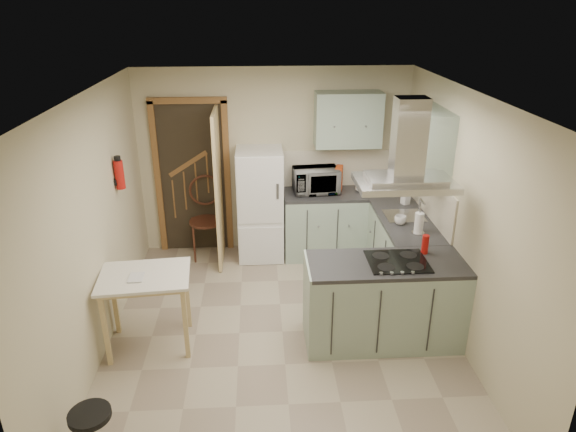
{
  "coord_description": "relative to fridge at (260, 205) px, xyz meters",
  "views": [
    {
      "loc": [
        -0.22,
        -4.56,
        3.28
      ],
      "look_at": [
        0.09,
        0.45,
        1.15
      ],
      "focal_mm": 32.0,
      "sensor_mm": 36.0,
      "label": 1
    }
  ],
  "objects": [
    {
      "name": "peninsula",
      "position": [
        1.22,
        -1.98,
        -0.3
      ],
      "size": [
        1.55,
        0.65,
        0.9
      ],
      "primitive_type": "cube",
      "color": "#9EB2A0",
      "rests_on": "floor"
    },
    {
      "name": "counter_back",
      "position": [
        0.86,
        0.0,
        -0.3
      ],
      "size": [
        1.08,
        0.6,
        0.9
      ],
      "primitive_type": "cube",
      "color": "#9EB2A0",
      "rests_on": "floor"
    },
    {
      "name": "cup",
      "position": [
        1.59,
        -1.08,
        0.2
      ],
      "size": [
        0.16,
        0.16,
        0.1
      ],
      "primitive_type": "imported",
      "rotation": [
        0.0,
        0.0,
        0.28
      ],
      "color": "silver",
      "rests_on": "counter_right"
    },
    {
      "name": "red_bottle",
      "position": [
        1.65,
        -1.81,
        0.25
      ],
      "size": [
        0.07,
        0.07,
        0.2
      ],
      "primitive_type": "cylinder",
      "rotation": [
        0.0,
        0.0,
        -0.06
      ],
      "color": "red",
      "rests_on": "peninsula"
    },
    {
      "name": "left_wall",
      "position": [
        -1.6,
        -1.8,
        0.5
      ],
      "size": [
        0.0,
        4.2,
        4.2
      ],
      "primitive_type": "plane",
      "rotation": [
        1.57,
        0.0,
        1.57
      ],
      "color": "#C2B996",
      "rests_on": "floor"
    },
    {
      "name": "kettle",
      "position": [
        1.34,
        0.05,
        0.24
      ],
      "size": [
        0.14,
        0.14,
        0.19
      ],
      "primitive_type": "cylinder",
      "rotation": [
        0.0,
        0.0,
        -0.06
      ],
      "color": "silver",
      "rests_on": "counter_back"
    },
    {
      "name": "bentwood_chair",
      "position": [
        -0.74,
        0.04,
        -0.25
      ],
      "size": [
        0.51,
        0.51,
        1.01
      ],
      "primitive_type": "cube",
      "rotation": [
        0.0,
        0.0,
        0.14
      ],
      "color": "#471C17",
      "rests_on": "floor"
    },
    {
      "name": "paper_towel",
      "position": [
        1.72,
        -1.33,
        0.27
      ],
      "size": [
        0.11,
        0.11,
        0.25
      ],
      "primitive_type": "cylinder",
      "rotation": [
        0.0,
        0.0,
        0.17
      ],
      "color": "white",
      "rests_on": "counter_right"
    },
    {
      "name": "book",
      "position": [
        -1.28,
        -1.99,
        0.1
      ],
      "size": [
        0.15,
        0.19,
        0.09
      ],
      "primitive_type": "imported",
      "rotation": [
        0.0,
        0.0,
        0.03
      ],
      "color": "#9D344C",
      "rests_on": "drop_leaf_table"
    },
    {
      "name": "drop_leaf_table",
      "position": [
        -1.15,
        -1.93,
        -0.34
      ],
      "size": [
        0.92,
        0.72,
        0.81
      ],
      "primitive_type": "cube",
      "rotation": [
        0.0,
        0.0,
        0.09
      ],
      "color": "tan",
      "rests_on": "floor"
    },
    {
      "name": "wall_cabinet_back",
      "position": [
        1.15,
        0.12,
        1.1
      ],
      "size": [
        0.85,
        0.35,
        0.7
      ],
      "primitive_type": "cube",
      "color": "#9EB2A0",
      "rests_on": "back_wall"
    },
    {
      "name": "extractor_hood",
      "position": [
        1.32,
        -1.98,
        0.97
      ],
      "size": [
        0.9,
        0.55,
        0.1
      ],
      "primitive_type": "cube",
      "color": "silver",
      "rests_on": "ceiling"
    },
    {
      "name": "floor",
      "position": [
        0.2,
        -1.8,
        -0.75
      ],
      "size": [
        4.2,
        4.2,
        0.0
      ],
      "primitive_type": "plane",
      "color": "tan",
      "rests_on": "ground"
    },
    {
      "name": "microwave",
      "position": [
        0.74,
        0.04,
        0.31
      ],
      "size": [
        0.62,
        0.45,
        0.32
      ],
      "primitive_type": "imported",
      "rotation": [
        0.0,
        0.0,
        0.1
      ],
      "color": "black",
      "rests_on": "counter_back"
    },
    {
      "name": "sink",
      "position": [
        1.7,
        -0.85,
        0.16
      ],
      "size": [
        0.45,
        0.4,
        0.01
      ],
      "primitive_type": "cube",
      "color": "silver",
      "rests_on": "counter_right"
    },
    {
      "name": "fridge",
      "position": [
        0.0,
        0.0,
        0.0
      ],
      "size": [
        0.6,
        0.6,
        1.5
      ],
      "primitive_type": "cube",
      "color": "white",
      "rests_on": "floor"
    },
    {
      "name": "soap_bottle",
      "position": [
        1.82,
        -0.46,
        0.25
      ],
      "size": [
        0.12,
        0.12,
        0.19
      ],
      "primitive_type": "imported",
      "rotation": [
        0.0,
        0.0,
        0.43
      ],
      "color": "silver",
      "rests_on": "counter_right"
    },
    {
      "name": "ceiling",
      "position": [
        0.2,
        -1.8,
        1.75
      ],
      "size": [
        4.2,
        4.2,
        0.0
      ],
      "primitive_type": "plane",
      "rotation": [
        3.14,
        0.0,
        0.0
      ],
      "color": "silver",
      "rests_on": "back_wall"
    },
    {
      "name": "hob",
      "position": [
        1.32,
        -1.98,
        0.16
      ],
      "size": [
        0.58,
        0.5,
        0.01
      ],
      "primitive_type": "cube",
      "color": "black",
      "rests_on": "peninsula"
    },
    {
      "name": "doorway",
      "position": [
        -0.9,
        0.27,
        0.3
      ],
      "size": [
        1.1,
        0.12,
        2.1
      ],
      "primitive_type": "cube",
      "color": "brown",
      "rests_on": "floor"
    },
    {
      "name": "cereal_box",
      "position": [
        1.05,
        0.09,
        0.31
      ],
      "size": [
        0.14,
        0.23,
        0.33
      ],
      "primitive_type": "cube",
      "rotation": [
        0.0,
        0.0,
        -0.25
      ],
      "color": "#E24C1A",
      "rests_on": "counter_back"
    },
    {
      "name": "splashback",
      "position": [
        1.16,
        0.29,
        0.4
      ],
      "size": [
        1.68,
        0.02,
        0.5
      ],
      "primitive_type": "cube",
      "color": "beige",
      "rests_on": "counter_back"
    },
    {
      "name": "fire_extinguisher",
      "position": [
        -1.54,
        -0.9,
        0.75
      ],
      "size": [
        0.1,
        0.1,
        0.32
      ],
      "primitive_type": "cylinder",
      "color": "#B2140F",
      "rests_on": "left_wall"
    },
    {
      "name": "counter_right",
      "position": [
        1.7,
        -0.68,
        -0.3
      ],
      "size": [
        0.6,
        1.95,
        0.9
      ],
      "primitive_type": "cube",
      "color": "#9EB2A0",
      "rests_on": "floor"
    },
    {
      "name": "back_wall",
      "position": [
        0.2,
        0.3,
        0.5
      ],
      "size": [
        3.6,
        0.0,
        3.6
      ],
      "primitive_type": "plane",
      "rotation": [
        1.57,
        0.0,
        0.0
      ],
      "color": "#C2B996",
      "rests_on": "floor"
    },
    {
      "name": "wall_cabinet_right",
      "position": [
        1.82,
        -0.95,
        1.1
      ],
      "size": [
        0.35,
        0.9,
        0.7
      ],
      "primitive_type": "cube",
      "color": "#9EB2A0",
      "rests_on": "right_wall"
    },
    {
      "name": "right_wall",
      "position": [
        2.0,
        -1.8,
        0.5
      ],
      "size": [
        0.0,
        4.2,
        4.2
      ],
      "primitive_type": "plane",
      "rotation": [
        1.57,
        0.0,
        -1.57
      ],
      "color": "#C2B996",
      "rests_on": "floor"
    }
  ]
}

